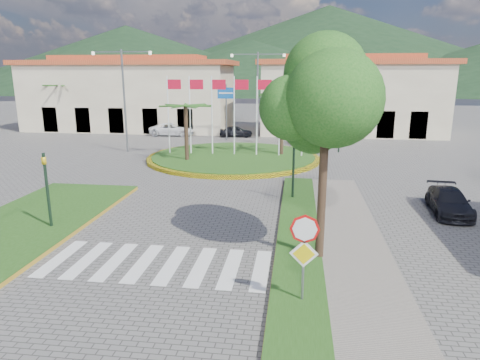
# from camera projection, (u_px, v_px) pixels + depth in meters

# --- Properties ---
(ground) EXTENTS (160.00, 160.00, 0.00)m
(ground) POSITION_uv_depth(u_px,v_px,m) (102.00, 333.00, 10.56)
(ground) COLOR slate
(ground) RESTS_ON ground
(sidewalk_right) EXTENTS (4.00, 28.00, 0.15)m
(sidewalk_right) POSITION_uv_depth(u_px,v_px,m) (342.00, 305.00, 11.69)
(sidewalk_right) COLOR gray
(sidewalk_right) RESTS_ON ground
(verge_right) EXTENTS (1.60, 28.00, 0.18)m
(verge_right) POSITION_uv_depth(u_px,v_px,m) (298.00, 302.00, 11.84)
(verge_right) COLOR #224B15
(verge_right) RESTS_ON ground
(median_left) EXTENTS (5.00, 14.00, 0.18)m
(median_left) POSITION_uv_depth(u_px,v_px,m) (15.00, 231.00, 17.14)
(median_left) COLOR #224B15
(median_left) RESTS_ON ground
(crosswalk) EXTENTS (8.00, 3.00, 0.01)m
(crosswalk) POSITION_uv_depth(u_px,v_px,m) (155.00, 263.00, 14.40)
(crosswalk) COLOR silver
(crosswalk) RESTS_ON ground
(roundabout_island) EXTENTS (12.70, 12.70, 6.00)m
(roundabout_island) POSITION_uv_depth(u_px,v_px,m) (233.00, 157.00, 31.66)
(roundabout_island) COLOR yellow
(roundabout_island) RESTS_ON ground
(stop_sign) EXTENTS (0.80, 0.11, 2.65)m
(stop_sign) POSITION_uv_depth(u_px,v_px,m) (304.00, 245.00, 11.38)
(stop_sign) COLOR slate
(stop_sign) RESTS_ON ground
(deciduous_tree) EXTENTS (3.60, 3.60, 6.80)m
(deciduous_tree) POSITION_uv_depth(u_px,v_px,m) (326.00, 108.00, 13.39)
(deciduous_tree) COLOR black
(deciduous_tree) RESTS_ON ground
(traffic_light_left) EXTENTS (0.15, 0.18, 3.20)m
(traffic_light_left) POSITION_uv_depth(u_px,v_px,m) (47.00, 184.00, 17.00)
(traffic_light_left) COLOR black
(traffic_light_left) RESTS_ON ground
(traffic_light_right) EXTENTS (0.15, 0.18, 3.20)m
(traffic_light_right) POSITION_uv_depth(u_px,v_px,m) (294.00, 163.00, 21.04)
(traffic_light_right) COLOR black
(traffic_light_right) RESTS_ON ground
(traffic_light_far) EXTENTS (0.18, 0.15, 3.20)m
(traffic_light_far) POSITION_uv_depth(u_px,v_px,m) (340.00, 128.00, 34.04)
(traffic_light_far) COLOR black
(traffic_light_far) RESTS_ON ground
(direction_sign_west) EXTENTS (1.60, 0.14, 5.20)m
(direction_sign_west) POSITION_uv_depth(u_px,v_px,m) (226.00, 103.00, 39.72)
(direction_sign_west) COLOR slate
(direction_sign_west) RESTS_ON ground
(direction_sign_east) EXTENTS (1.60, 0.14, 5.20)m
(direction_sign_east) POSITION_uv_depth(u_px,v_px,m) (280.00, 103.00, 39.07)
(direction_sign_east) COLOR slate
(direction_sign_east) RESTS_ON ground
(street_lamp_centre) EXTENTS (4.80, 0.16, 8.00)m
(street_lamp_centre) POSITION_uv_depth(u_px,v_px,m) (257.00, 93.00, 38.16)
(street_lamp_centre) COLOR slate
(street_lamp_centre) RESTS_ON ground
(street_lamp_west) EXTENTS (4.80, 0.16, 8.00)m
(street_lamp_west) POSITION_uv_depth(u_px,v_px,m) (124.00, 95.00, 33.68)
(street_lamp_west) COLOR slate
(street_lamp_west) RESTS_ON ground
(building_left) EXTENTS (23.32, 9.54, 8.05)m
(building_left) POSITION_uv_depth(u_px,v_px,m) (131.00, 94.00, 47.92)
(building_left) COLOR #C2B393
(building_left) RESTS_ON ground
(building_right) EXTENTS (19.08, 9.54, 8.05)m
(building_right) POSITION_uv_depth(u_px,v_px,m) (350.00, 95.00, 44.84)
(building_right) COLOR #C2B393
(building_right) RESTS_ON ground
(hill_far_west) EXTENTS (140.00, 140.00, 22.00)m
(hill_far_west) POSITION_uv_depth(u_px,v_px,m) (128.00, 58.00, 149.48)
(hill_far_west) COLOR black
(hill_far_west) RESTS_ON ground
(hill_far_mid) EXTENTS (180.00, 180.00, 30.00)m
(hill_far_mid) POSITION_uv_depth(u_px,v_px,m) (328.00, 48.00, 158.74)
(hill_far_mid) COLOR black
(hill_far_mid) RESTS_ON ground
(hill_near_back) EXTENTS (110.00, 110.00, 16.00)m
(hill_near_back) POSITION_uv_depth(u_px,v_px,m) (252.00, 67.00, 134.83)
(hill_near_back) COLOR black
(hill_near_back) RESTS_ON ground
(white_van) EXTENTS (4.61, 2.23, 1.26)m
(white_van) POSITION_uv_depth(u_px,v_px,m) (172.00, 129.00, 43.46)
(white_van) COLOR white
(white_van) RESTS_ON ground
(car_dark_a) EXTENTS (3.34, 1.58, 1.11)m
(car_dark_a) POSITION_uv_depth(u_px,v_px,m) (236.00, 131.00, 42.58)
(car_dark_a) COLOR black
(car_dark_a) RESTS_ON ground
(car_dark_b) EXTENTS (3.90, 2.31, 1.21)m
(car_dark_b) POSITION_uv_depth(u_px,v_px,m) (313.00, 137.00, 38.47)
(car_dark_b) COLOR black
(car_dark_b) RESTS_ON ground
(car_side_right) EXTENTS (1.87, 3.94, 1.11)m
(car_side_right) POSITION_uv_depth(u_px,v_px,m) (449.00, 202.00, 19.43)
(car_side_right) COLOR black
(car_side_right) RESTS_ON ground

